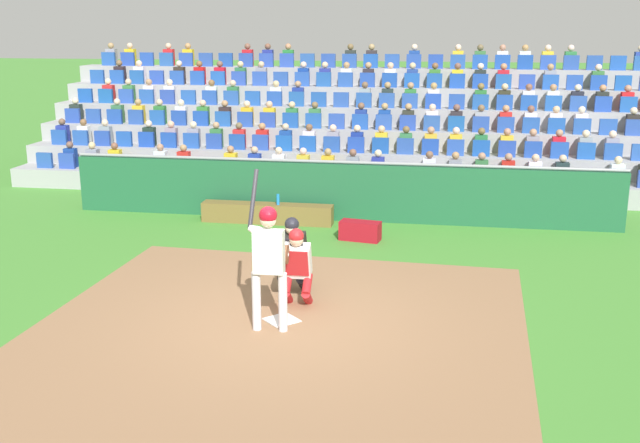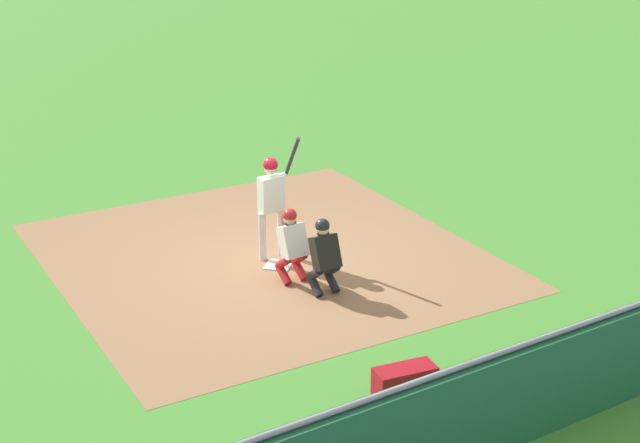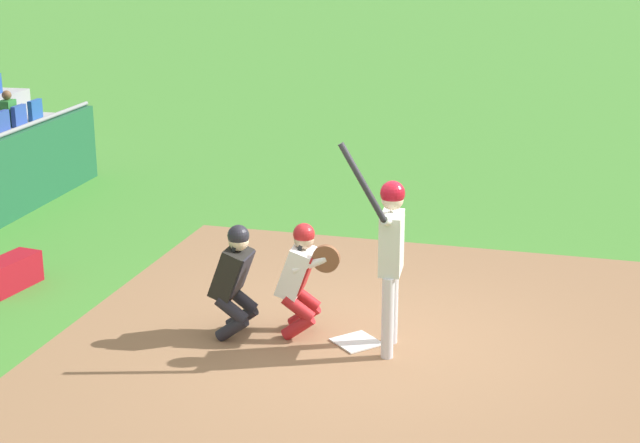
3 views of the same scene
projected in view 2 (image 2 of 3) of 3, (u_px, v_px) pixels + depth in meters
The scene contains 10 objects.
ground_plane at pixel (278, 266), 16.54m from camera, with size 160.00×160.00×0.00m, color #458A33.
infield_dirt_patch at pixel (264, 256), 16.93m from camera, with size 7.18×7.50×0.01m, color #936B4A.
home_plate_marker at pixel (278, 265), 16.53m from camera, with size 0.44×0.44×0.02m, color white.
batter_at_plate at pixel (272, 196), 16.45m from camera, with size 0.58×0.64×2.31m.
catcher_crouching at pixel (292, 241), 15.72m from camera, with size 0.47×0.72×1.30m.
home_plate_umpire at pixel (324, 253), 15.27m from camera, with size 0.48×0.47×1.30m.
dugout_wall at pixel (530, 390), 11.47m from camera, with size 12.43×0.24×1.37m.
dugout_bench at pixel (582, 368), 12.83m from camera, with size 2.97×0.40×0.44m, color brown.
water_bottle_on_bench at pixel (568, 349), 12.62m from camera, with size 0.07×0.07×0.24m, color blue.
equipment_duffel_bag at pixel (405, 381), 12.56m from camera, with size 0.83×0.36×0.40m, color maroon.
Camera 2 is at (-7.46, -13.17, 6.75)m, focal length 53.16 mm.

